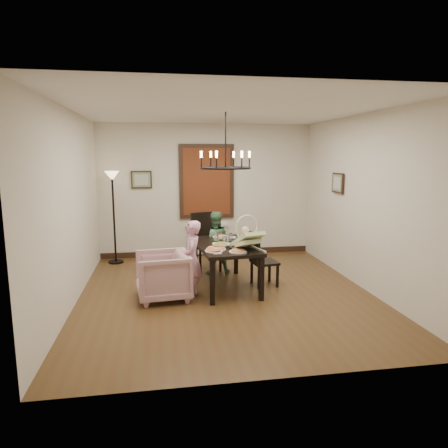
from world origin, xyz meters
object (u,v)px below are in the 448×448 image
object	(u,v)px
armchair	(163,276)
drinking_glass	(225,241)
seated_man	(215,248)
chair_right	(265,259)
dining_table	(225,249)
floor_lamp	(114,219)
elderly_woman	(192,266)
chair_far	(207,242)
baby_bouncer	(247,238)

from	to	relation	value
armchair	drinking_glass	size ratio (longest dim) A/B	5.66
seated_man	chair_right	bearing A→B (deg)	128.85
dining_table	floor_lamp	size ratio (longest dim) A/B	0.89
dining_table	elderly_woman	xyz separation A→B (m)	(-0.57, -0.35, -0.15)
dining_table	drinking_glass	world-z (taller)	drinking_glass
chair_far	seated_man	distance (m)	0.28
chair_far	chair_right	size ratio (longest dim) A/B	1.21
armchair	elderly_woman	bearing A→B (deg)	85.57
drinking_glass	armchair	bearing A→B (deg)	-162.86
seated_man	armchair	bearing A→B (deg)	47.92
elderly_woman	dining_table	bearing A→B (deg)	130.24
chair_far	floor_lamp	world-z (taller)	floor_lamp
chair_far	baby_bouncer	distance (m)	1.60
baby_bouncer	drinking_glass	xyz separation A→B (m)	(-0.28, 0.38, -0.11)
chair_right	floor_lamp	size ratio (longest dim) A/B	0.50
dining_table	armchair	bearing A→B (deg)	-164.91
floor_lamp	dining_table	bearing A→B (deg)	-43.96
armchair	floor_lamp	bearing A→B (deg)	-163.33
elderly_woman	seated_man	bearing A→B (deg)	165.01
floor_lamp	chair_far	bearing A→B (deg)	-24.92
floor_lamp	drinking_glass	bearing A→B (deg)	-45.17
chair_right	elderly_woman	xyz separation A→B (m)	(-1.23, -0.35, 0.04)
seated_man	floor_lamp	distance (m)	2.20
dining_table	chair_far	world-z (taller)	chair_far
dining_table	armchair	size ratio (longest dim) A/B	2.03
armchair	seated_man	bearing A→B (deg)	135.03
drinking_glass	floor_lamp	world-z (taller)	floor_lamp
chair_far	baby_bouncer	xyz separation A→B (m)	(0.44, -1.49, 0.36)
dining_table	floor_lamp	xyz separation A→B (m)	(-1.94, 1.87, 0.26)
dining_table	seated_man	world-z (taller)	seated_man
dining_table	drinking_glass	size ratio (longest dim) A/B	11.49
chair_right	seated_man	size ratio (longest dim) A/B	0.95
dining_table	seated_man	distance (m)	0.83
chair_far	seated_man	size ratio (longest dim) A/B	1.15
chair_far	elderly_woman	size ratio (longest dim) A/B	1.12
chair_right	armchair	bearing A→B (deg)	94.17
dining_table	chair_right	world-z (taller)	chair_right
chair_right	drinking_glass	distance (m)	0.76
elderly_woman	seated_man	world-z (taller)	elderly_woman
floor_lamp	armchair	bearing A→B (deg)	-67.46
armchair	elderly_woman	size ratio (longest dim) A/B	0.81
armchair	elderly_woman	xyz separation A→B (m)	(0.44, 0.01, 0.13)
baby_bouncer	drinking_glass	distance (m)	0.49
armchair	seated_man	world-z (taller)	seated_man
chair_far	elderly_woman	distance (m)	1.46
chair_far	chair_right	distance (m)	1.35
dining_table	seated_man	bearing A→B (deg)	89.89
baby_bouncer	elderly_woman	bearing A→B (deg)	157.81
dining_table	baby_bouncer	distance (m)	0.57
baby_bouncer	armchair	bearing A→B (deg)	160.28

